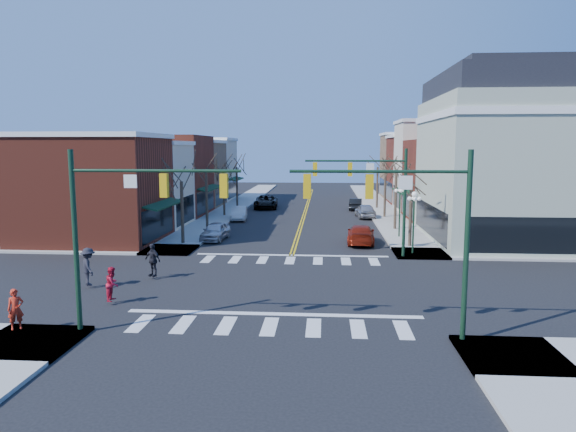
% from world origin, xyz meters
% --- Properties ---
extents(ground, '(160.00, 160.00, 0.00)m').
position_xyz_m(ground, '(0.00, 0.00, 0.00)').
color(ground, black).
rests_on(ground, ground).
extents(sidewalk_left, '(3.50, 70.00, 0.15)m').
position_xyz_m(sidewalk_left, '(-8.75, 20.00, 0.07)').
color(sidewalk_left, '#9E9B93').
rests_on(sidewalk_left, ground).
extents(sidewalk_right, '(3.50, 70.00, 0.15)m').
position_xyz_m(sidewalk_right, '(8.75, 20.00, 0.07)').
color(sidewalk_right, '#9E9B93').
rests_on(sidewalk_right, ground).
extents(bldg_left_brick_a, '(10.00, 8.50, 8.00)m').
position_xyz_m(bldg_left_brick_a, '(-15.50, 11.75, 4.00)').
color(bldg_left_brick_a, maroon).
rests_on(bldg_left_brick_a, ground).
extents(bldg_left_stucco_a, '(10.00, 7.00, 7.50)m').
position_xyz_m(bldg_left_stucco_a, '(-15.50, 19.50, 3.75)').
color(bldg_left_stucco_a, beige).
rests_on(bldg_left_stucco_a, ground).
extents(bldg_left_brick_b, '(10.00, 9.00, 8.50)m').
position_xyz_m(bldg_left_brick_b, '(-15.50, 27.50, 4.25)').
color(bldg_left_brick_b, maroon).
rests_on(bldg_left_brick_b, ground).
extents(bldg_left_tan, '(10.00, 7.50, 7.80)m').
position_xyz_m(bldg_left_tan, '(-15.50, 35.75, 3.90)').
color(bldg_left_tan, '#997654').
rests_on(bldg_left_tan, ground).
extents(bldg_left_stucco_b, '(10.00, 8.00, 8.20)m').
position_xyz_m(bldg_left_stucco_b, '(-15.50, 43.50, 4.10)').
color(bldg_left_stucco_b, beige).
rests_on(bldg_left_stucco_b, ground).
extents(bldg_right_brick_a, '(10.00, 8.50, 8.00)m').
position_xyz_m(bldg_right_brick_a, '(15.50, 25.75, 4.00)').
color(bldg_right_brick_a, maroon).
rests_on(bldg_right_brick_a, ground).
extents(bldg_right_stucco, '(10.00, 7.00, 10.00)m').
position_xyz_m(bldg_right_stucco, '(15.50, 33.50, 5.00)').
color(bldg_right_stucco, beige).
rests_on(bldg_right_stucco, ground).
extents(bldg_right_brick_b, '(10.00, 8.00, 8.50)m').
position_xyz_m(bldg_right_brick_b, '(15.50, 41.00, 4.25)').
color(bldg_right_brick_b, maroon).
rests_on(bldg_right_brick_b, ground).
extents(bldg_right_tan, '(10.00, 8.00, 9.00)m').
position_xyz_m(bldg_right_tan, '(15.50, 49.00, 4.50)').
color(bldg_right_tan, '#997654').
rests_on(bldg_right_tan, ground).
extents(victorian_corner, '(12.25, 14.25, 13.30)m').
position_xyz_m(victorian_corner, '(16.50, 14.50, 6.66)').
color(victorian_corner, '#A2AD95').
rests_on(victorian_corner, ground).
extents(traffic_mast_near_left, '(6.60, 0.28, 7.20)m').
position_xyz_m(traffic_mast_near_left, '(-5.55, -7.40, 4.71)').
color(traffic_mast_near_left, '#14331E').
rests_on(traffic_mast_near_left, ground).
extents(traffic_mast_near_right, '(6.60, 0.28, 7.20)m').
position_xyz_m(traffic_mast_near_right, '(5.55, -7.40, 4.71)').
color(traffic_mast_near_right, '#14331E').
rests_on(traffic_mast_near_right, ground).
extents(traffic_mast_far_right, '(6.60, 0.28, 7.20)m').
position_xyz_m(traffic_mast_far_right, '(5.55, 7.40, 4.71)').
color(traffic_mast_far_right, '#14331E').
rests_on(traffic_mast_far_right, ground).
extents(lamppost_corner, '(0.36, 0.36, 4.33)m').
position_xyz_m(lamppost_corner, '(8.20, 8.50, 2.96)').
color(lamppost_corner, '#14331E').
rests_on(lamppost_corner, ground).
extents(lamppost_midblock, '(0.36, 0.36, 4.33)m').
position_xyz_m(lamppost_midblock, '(8.20, 15.00, 2.96)').
color(lamppost_midblock, '#14331E').
rests_on(lamppost_midblock, ground).
extents(tree_left_a, '(0.24, 0.24, 4.76)m').
position_xyz_m(tree_left_a, '(-8.40, 11.00, 2.38)').
color(tree_left_a, '#382B21').
rests_on(tree_left_a, ground).
extents(tree_left_b, '(0.24, 0.24, 5.04)m').
position_xyz_m(tree_left_b, '(-8.40, 19.00, 2.52)').
color(tree_left_b, '#382B21').
rests_on(tree_left_b, ground).
extents(tree_left_c, '(0.24, 0.24, 4.55)m').
position_xyz_m(tree_left_c, '(-8.40, 27.00, 2.27)').
color(tree_left_c, '#382B21').
rests_on(tree_left_c, ground).
extents(tree_left_d, '(0.24, 0.24, 4.90)m').
position_xyz_m(tree_left_d, '(-8.40, 35.00, 2.45)').
color(tree_left_d, '#382B21').
rests_on(tree_left_d, ground).
extents(tree_right_a, '(0.24, 0.24, 4.62)m').
position_xyz_m(tree_right_a, '(8.40, 11.00, 2.31)').
color(tree_right_a, '#382B21').
rests_on(tree_right_a, ground).
extents(tree_right_b, '(0.24, 0.24, 5.18)m').
position_xyz_m(tree_right_b, '(8.40, 19.00, 2.59)').
color(tree_right_b, '#382B21').
rests_on(tree_right_b, ground).
extents(tree_right_c, '(0.24, 0.24, 4.83)m').
position_xyz_m(tree_right_c, '(8.40, 27.00, 2.42)').
color(tree_right_c, '#382B21').
rests_on(tree_right_c, ground).
extents(tree_right_d, '(0.24, 0.24, 4.97)m').
position_xyz_m(tree_right_d, '(8.40, 35.00, 2.48)').
color(tree_right_d, '#382B21').
rests_on(tree_right_d, ground).
extents(car_left_near, '(1.94, 4.22, 1.40)m').
position_xyz_m(car_left_near, '(-6.40, 13.16, 0.70)').
color(car_left_near, '#B8B7BC').
rests_on(car_left_near, ground).
extents(car_left_mid, '(1.87, 4.27, 1.37)m').
position_xyz_m(car_left_mid, '(-6.40, 24.42, 0.68)').
color(car_left_mid, silver).
rests_on(car_left_mid, ground).
extents(car_left_far, '(2.98, 5.88, 1.59)m').
position_xyz_m(car_left_far, '(-4.83, 34.57, 0.80)').
color(car_left_far, black).
rests_on(car_left_far, ground).
extents(car_right_near, '(2.34, 5.05, 1.43)m').
position_xyz_m(car_right_near, '(4.97, 12.43, 0.71)').
color(car_right_near, maroon).
rests_on(car_right_near, ground).
extents(car_right_mid, '(2.15, 4.48, 1.48)m').
position_xyz_m(car_right_mid, '(6.40, 26.92, 0.74)').
color(car_right_mid, '#A3A2A7').
rests_on(car_right_mid, ground).
extents(car_right_far, '(1.77, 4.17, 1.34)m').
position_xyz_m(car_right_far, '(5.83, 33.91, 0.67)').
color(car_right_far, black).
rests_on(car_right_far, ground).
extents(pedestrian_red_a, '(0.70, 0.66, 1.62)m').
position_xyz_m(pedestrian_red_a, '(-9.90, -7.59, 0.96)').
color(pedestrian_red_a, red).
rests_on(pedestrian_red_a, sidewalk_left).
extents(pedestrian_red_b, '(0.63, 0.80, 1.60)m').
position_xyz_m(pedestrian_red_b, '(-7.65, -3.61, 0.95)').
color(pedestrian_red_b, red).
rests_on(pedestrian_red_b, sidewalk_left).
extents(pedestrian_dark_a, '(1.17, 0.92, 1.86)m').
position_xyz_m(pedestrian_dark_a, '(-7.30, 0.98, 1.08)').
color(pedestrian_dark_a, black).
rests_on(pedestrian_dark_a, sidewalk_left).
extents(pedestrian_dark_b, '(1.34, 1.46, 1.97)m').
position_xyz_m(pedestrian_dark_b, '(-10.00, -1.08, 1.14)').
color(pedestrian_dark_b, black).
rests_on(pedestrian_dark_b, sidewalk_left).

